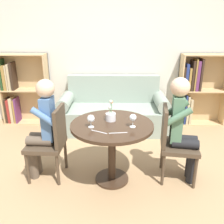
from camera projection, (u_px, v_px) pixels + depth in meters
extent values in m
plane|color=tan|center=(112.00, 179.00, 2.88)|extent=(16.00, 16.00, 0.00)
cube|color=beige|center=(114.00, 50.00, 4.27)|extent=(5.20, 0.05, 2.70)
cylinder|color=#382619|center=(112.00, 125.00, 2.64)|extent=(0.93, 0.93, 0.03)
cylinder|color=#382619|center=(112.00, 153.00, 2.76)|extent=(0.09, 0.09, 0.67)
cylinder|color=#382619|center=(112.00, 178.00, 2.88)|extent=(0.40, 0.40, 0.03)
cube|color=gray|center=(113.00, 118.00, 4.21)|extent=(1.87, 0.80, 0.42)
cube|color=gray|center=(114.00, 89.00, 4.36)|extent=(1.65, 0.16, 0.50)
cylinder|color=gray|center=(66.00, 101.00, 4.12)|extent=(0.22, 0.72, 0.22)
cylinder|color=gray|center=(161.00, 101.00, 4.09)|extent=(0.22, 0.72, 0.22)
cube|color=tan|center=(28.00, 88.00, 4.48)|extent=(0.86, 0.02, 1.30)
cube|color=tan|center=(3.00, 90.00, 4.36)|extent=(0.02, 0.28, 1.30)
cube|color=tan|center=(48.00, 90.00, 4.35)|extent=(0.02, 0.28, 1.30)
cube|color=tan|center=(30.00, 122.00, 4.58)|extent=(0.81, 0.28, 0.02)
cube|color=tan|center=(25.00, 90.00, 4.36)|extent=(0.81, 0.28, 0.02)
cube|color=tan|center=(21.00, 54.00, 4.14)|extent=(0.81, 0.28, 0.02)
cube|color=#332319|center=(8.00, 110.00, 4.49)|extent=(0.03, 0.23, 0.46)
cube|color=maroon|center=(10.00, 110.00, 4.50)|extent=(0.05, 0.23, 0.44)
cube|color=tan|center=(13.00, 110.00, 4.49)|extent=(0.05, 0.23, 0.48)
cube|color=olive|center=(16.00, 111.00, 4.50)|extent=(0.03, 0.23, 0.43)
cube|color=#602D5B|center=(18.00, 110.00, 4.49)|extent=(0.03, 0.23, 0.47)
cube|color=#234723|center=(3.00, 74.00, 4.26)|extent=(0.03, 0.23, 0.54)
cube|color=olive|center=(6.00, 77.00, 4.28)|extent=(0.05, 0.23, 0.44)
cube|color=tan|center=(8.00, 77.00, 4.28)|extent=(0.03, 0.23, 0.44)
cube|color=tan|center=(11.00, 77.00, 4.27)|extent=(0.04, 0.23, 0.46)
cube|color=#332319|center=(13.00, 76.00, 4.27)|extent=(0.04, 0.23, 0.49)
cube|color=tan|center=(200.00, 89.00, 4.43)|extent=(0.86, 0.02, 1.30)
cube|color=tan|center=(180.00, 90.00, 4.32)|extent=(0.02, 0.28, 1.30)
cube|color=tan|center=(198.00, 123.00, 4.53)|extent=(0.81, 0.28, 0.02)
cube|color=tan|center=(203.00, 90.00, 4.31)|extent=(0.81, 0.28, 0.02)
cube|color=tan|center=(207.00, 55.00, 4.09)|extent=(0.81, 0.28, 0.02)
cube|color=#234723|center=(180.00, 109.00, 4.43)|extent=(0.03, 0.23, 0.54)
cube|color=#234723|center=(182.00, 111.00, 4.45)|extent=(0.04, 0.23, 0.45)
cube|color=navy|center=(184.00, 109.00, 4.43)|extent=(0.03, 0.23, 0.55)
cube|color=tan|center=(187.00, 109.00, 4.43)|extent=(0.04, 0.23, 0.53)
cube|color=tan|center=(189.00, 111.00, 4.44)|extent=(0.05, 0.23, 0.47)
cube|color=#332319|center=(183.00, 78.00, 4.23)|extent=(0.03, 0.23, 0.42)
cube|color=navy|center=(186.00, 77.00, 4.22)|extent=(0.05, 0.23, 0.48)
cube|color=olive|center=(188.00, 79.00, 4.23)|extent=(0.04, 0.23, 0.41)
cube|color=#332319|center=(192.00, 75.00, 4.21)|extent=(0.04, 0.23, 0.53)
cube|color=olive|center=(194.00, 75.00, 4.21)|extent=(0.03, 0.23, 0.56)
cube|color=#602D5B|center=(197.00, 76.00, 4.21)|extent=(0.05, 0.23, 0.53)
cube|color=#332319|center=(200.00, 75.00, 4.21)|extent=(0.04, 0.23, 0.56)
cylinder|color=#473828|center=(39.00, 153.00, 3.08)|extent=(0.04, 0.04, 0.40)
cylinder|color=#473828|center=(28.00, 169.00, 2.75)|extent=(0.04, 0.04, 0.40)
cylinder|color=#473828|center=(66.00, 154.00, 3.06)|extent=(0.04, 0.04, 0.40)
cylinder|color=#473828|center=(58.00, 170.00, 2.72)|extent=(0.04, 0.04, 0.40)
cube|color=#473828|center=(46.00, 145.00, 2.83)|extent=(0.44, 0.44, 0.05)
cube|color=#473828|center=(60.00, 126.00, 2.73)|extent=(0.06, 0.38, 0.45)
cylinder|color=#473828|center=(195.00, 173.00, 2.67)|extent=(0.04, 0.04, 0.40)
cylinder|color=#473828|center=(191.00, 157.00, 3.00)|extent=(0.04, 0.04, 0.40)
cylinder|color=#473828|center=(163.00, 170.00, 2.72)|extent=(0.04, 0.04, 0.40)
cylinder|color=#473828|center=(162.00, 154.00, 3.05)|extent=(0.04, 0.04, 0.40)
cube|color=#473828|center=(179.00, 147.00, 2.78)|extent=(0.48, 0.48, 0.05)
cube|color=#473828|center=(164.00, 126.00, 2.73)|extent=(0.09, 0.38, 0.45)
cylinder|color=brown|center=(36.00, 156.00, 2.96)|extent=(0.11, 0.11, 0.45)
cylinder|color=brown|center=(33.00, 161.00, 2.86)|extent=(0.11, 0.11, 0.45)
cylinder|color=brown|center=(43.00, 137.00, 2.86)|extent=(0.31, 0.13, 0.11)
cylinder|color=brown|center=(40.00, 141.00, 2.75)|extent=(0.31, 0.13, 0.11)
cube|color=#4C709E|center=(48.00, 119.00, 2.71)|extent=(0.13, 0.21, 0.51)
cylinder|color=#4C709E|center=(51.00, 109.00, 2.81)|extent=(0.29, 0.08, 0.23)
cylinder|color=#4C709E|center=(44.00, 117.00, 2.56)|extent=(0.29, 0.08, 0.23)
sphere|color=beige|center=(45.00, 88.00, 2.59)|extent=(0.21, 0.21, 0.21)
cylinder|color=black|center=(192.00, 165.00, 2.77)|extent=(0.11, 0.11, 0.45)
cylinder|color=black|center=(191.00, 160.00, 2.87)|extent=(0.11, 0.11, 0.45)
cylinder|color=black|center=(185.00, 144.00, 2.69)|extent=(0.31, 0.15, 0.11)
cylinder|color=black|center=(184.00, 139.00, 2.79)|extent=(0.31, 0.15, 0.11)
cube|color=#517A5B|center=(177.00, 119.00, 2.67)|extent=(0.15, 0.22, 0.53)
cylinder|color=#517A5B|center=(179.00, 117.00, 2.51)|extent=(0.29, 0.11, 0.23)
cylinder|color=#517A5B|center=(176.00, 108.00, 2.76)|extent=(0.29, 0.11, 0.23)
sphere|color=beige|center=(180.00, 87.00, 2.54)|extent=(0.21, 0.21, 0.21)
cylinder|color=white|center=(91.00, 127.00, 2.54)|extent=(0.06, 0.06, 0.00)
cylinder|color=white|center=(91.00, 124.00, 2.53)|extent=(0.01, 0.01, 0.06)
sphere|color=white|center=(91.00, 119.00, 2.51)|extent=(0.08, 0.08, 0.08)
sphere|color=maroon|center=(91.00, 119.00, 2.51)|extent=(0.06, 0.06, 0.06)
cylinder|color=white|center=(133.00, 127.00, 2.55)|extent=(0.06, 0.06, 0.00)
cylinder|color=white|center=(133.00, 123.00, 2.53)|extent=(0.01, 0.01, 0.07)
sphere|color=white|center=(133.00, 118.00, 2.51)|extent=(0.07, 0.07, 0.07)
sphere|color=maroon|center=(133.00, 118.00, 2.52)|extent=(0.05, 0.05, 0.05)
cylinder|color=silver|center=(111.00, 117.00, 2.70)|extent=(0.12, 0.12, 0.09)
cylinder|color=#4C7A42|center=(112.00, 108.00, 2.68)|extent=(0.01, 0.01, 0.13)
sphere|color=#E07F4C|center=(112.00, 102.00, 2.66)|extent=(0.04, 0.04, 0.04)
cylinder|color=#4C7A42|center=(110.00, 111.00, 2.66)|extent=(0.00, 0.01, 0.08)
sphere|color=silver|center=(110.00, 107.00, 2.65)|extent=(0.04, 0.04, 0.04)
cylinder|color=#4C7A42|center=(111.00, 107.00, 2.67)|extent=(0.01, 0.01, 0.14)
sphere|color=silver|center=(111.00, 102.00, 2.64)|extent=(0.04, 0.04, 0.04)
cube|color=silver|center=(99.00, 132.00, 2.43)|extent=(0.17, 0.10, 0.00)
cube|color=silver|center=(118.00, 133.00, 2.40)|extent=(0.19, 0.03, 0.00)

